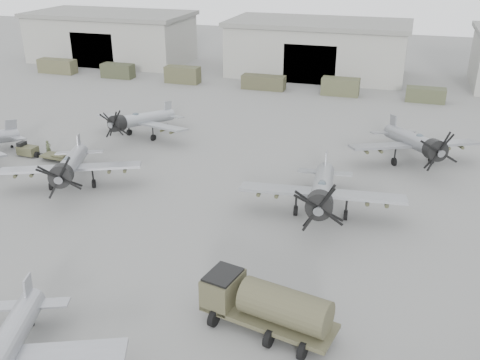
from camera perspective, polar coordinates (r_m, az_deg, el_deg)
The scene contains 16 objects.
ground at distance 36.31m, azimuth -9.38°, elevation -10.38°, with size 220.00×220.00×0.00m, color #60605D.
hangar_left at distance 103.94m, azimuth -13.55°, elevation 14.66°, with size 29.00×14.80×8.70m.
hangar_center at distance 90.93m, azimuth 8.27°, elevation 13.77°, with size 29.00×14.80×8.70m.
support_truck_0 at distance 96.72m, azimuth -18.90°, elevation 11.42°, with size 6.45×2.20×2.30m, color #4A4930.
support_truck_1 at distance 90.58m, azimuth -12.90°, elevation 11.29°, with size 5.26×2.20×2.26m, color #353824.
support_truck_2 at distance 85.51m, azimuth -6.14°, elevation 11.11°, with size 5.43×2.20×2.55m, color #42422B.
support_truck_3 at distance 81.36m, azimuth 2.53°, elevation 10.37°, with size 6.48×2.20×2.06m, color #3C3C27.
support_truck_4 at distance 79.24m, azimuth 10.66°, elevation 9.76°, with size 5.34×2.20×2.48m, color #43452D.
support_truck_5 at distance 78.87m, azimuth 19.18°, elevation 8.58°, with size 5.28×2.20×1.96m, color #3D412A.
aircraft_mid_1 at distance 49.48m, azimuth -17.73°, elevation 1.46°, with size 12.12×10.99×4.97m.
aircraft_mid_2 at distance 42.56m, azimuth 8.73°, elevation -1.13°, with size 13.32×11.98×5.30m.
aircraft_far_0 at distance 60.98m, azimuth -10.71°, elevation 6.29°, with size 11.69×10.52×4.65m.
aircraft_far_1 at distance 55.18m, azimuth 18.26°, elevation 3.82°, with size 12.58×11.41×5.17m.
fuel_tanker at distance 30.92m, azimuth 2.87°, elevation -13.03°, with size 8.10×4.07×2.99m.
tug_trailer at distance 58.46m, azimuth -20.54°, elevation 2.73°, with size 7.34×1.90×1.46m.
ground_crew at distance 58.78m, azimuth -19.77°, elevation 3.23°, with size 0.59×0.39×1.62m, color #3D442D.
Camera 1 is at (14.37, -26.39, 20.39)m, focal length 40.00 mm.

